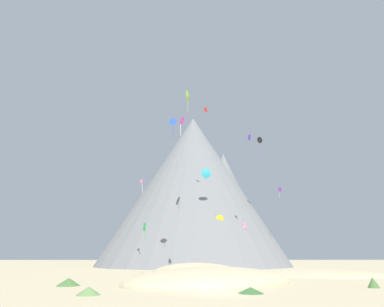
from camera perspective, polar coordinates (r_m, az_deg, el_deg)
name	(u,v)px	position (r m, az deg, el deg)	size (l,w,h in m)	color
ground_plane	(218,293)	(31.60, 4.42, -22.87)	(400.00, 400.00, 0.00)	#CCBA8E
dune_foreground_left	(196,275)	(59.22, 0.75, -20.16)	(14.52, 16.54, 3.93)	#CCBA8E
dune_foreground_right	(211,283)	(42.18, 3.25, -21.41)	(22.65, 15.61, 3.79)	#CCBA8E
dune_midground	(321,276)	(61.02, 21.26, -18.99)	(20.67, 15.79, 1.92)	#CCBA8E
bush_scatter_east	(69,282)	(41.10, -20.47, -19.98)	(2.57, 2.57, 0.82)	#477238
bush_ridge_crest	(89,291)	(31.42, -17.35, -21.61)	(2.05, 2.05, 0.68)	#668C4C
bush_near_left	(251,290)	(31.87, 10.05, -22.15)	(2.27, 2.27, 0.53)	#386633
bush_far_left	(373,282)	(40.92, 28.69, -18.88)	(1.20, 1.20, 1.05)	#477238
rock_massif	(194,196)	(105.39, 0.38, -7.31)	(80.55, 80.55, 47.91)	slate
kite_black_high	(260,140)	(92.90, 11.55, 2.22)	(1.79, 1.17, 5.83)	black
kite_cyan_mid	(206,173)	(84.48, 2.46, -3.42)	(2.56, 1.11, 2.47)	#33BCDB
kite_teal_low	(210,231)	(88.38, 3.14, -13.24)	(1.45, 1.33, 4.28)	teal
kite_yellow_low	(220,219)	(84.61, 4.76, -11.24)	(2.10, 0.66, 6.23)	yellow
kite_lime_high	(188,96)	(78.00, -0.66, 9.89)	(1.10, 2.56, 5.36)	#8CD133
kite_indigo_high	(249,137)	(79.21, 9.84, 2.76)	(0.64, 0.68, 1.46)	#5138B2
kite_pink_low	(245,229)	(86.94, 9.06, -12.74)	(0.69, 0.70, 5.91)	pink
kite_red_high	(206,110)	(85.23, 2.36, 7.52)	(1.03, 0.56, 1.19)	red
kite_magenta_high	(182,122)	(62.53, -1.75, 5.39)	(0.76, 0.89, 3.79)	#D1339E
kite_green_low	(145,228)	(62.79, -8.16, -12.58)	(0.43, 0.98, 3.19)	green
kite_violet_mid	(280,191)	(90.68, 14.88, -6.18)	(0.96, 0.79, 3.10)	purple
kite_rainbow_mid	(142,183)	(73.50, -8.64, -5.12)	(0.79, 0.40, 3.01)	#E5668C
kite_blue_high	(173,122)	(68.45, -3.31, 5.39)	(1.64, 0.68, 4.20)	blue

